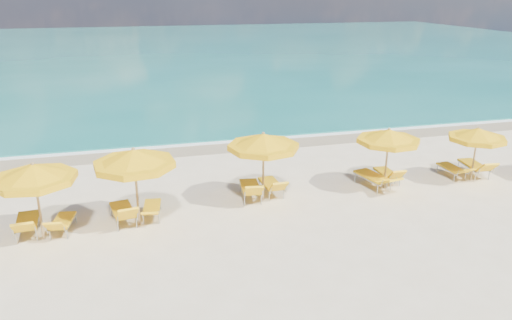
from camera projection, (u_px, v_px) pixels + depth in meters
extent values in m
plane|color=beige|center=(267.00, 206.00, 17.31)|extent=(120.00, 120.00, 0.00)
cube|color=#126961|center=(160.00, 50.00, 61.19)|extent=(120.00, 80.00, 0.30)
cube|color=tan|center=(225.00, 145.00, 24.07)|extent=(120.00, 2.60, 0.01)
cube|color=white|center=(222.00, 140.00, 24.80)|extent=(120.00, 1.20, 0.03)
cube|color=white|center=(101.00, 108.00, 31.40)|extent=(14.00, 0.36, 0.05)
cube|color=white|center=(280.00, 80.00, 41.17)|extent=(18.00, 0.30, 0.05)
cylinder|color=tan|center=(38.00, 203.00, 14.67)|extent=(0.07, 0.07, 2.35)
cone|color=yellow|center=(34.00, 172.00, 14.34)|extent=(2.92, 2.92, 0.47)
cylinder|color=yellow|center=(35.00, 179.00, 14.42)|extent=(2.95, 2.95, 0.19)
sphere|color=tan|center=(32.00, 164.00, 14.27)|extent=(0.10, 0.10, 0.10)
cylinder|color=tan|center=(137.00, 189.00, 15.58)|extent=(0.08, 0.08, 2.48)
cone|color=yellow|center=(134.00, 157.00, 15.24)|extent=(3.12, 3.12, 0.50)
cylinder|color=yellow|center=(135.00, 164.00, 15.31)|extent=(3.15, 3.15, 0.20)
sphere|color=tan|center=(133.00, 149.00, 15.15)|extent=(0.11, 0.11, 0.11)
cylinder|color=tan|center=(263.00, 168.00, 17.42)|extent=(0.08, 0.08, 2.43)
cone|color=yellow|center=(263.00, 140.00, 17.09)|extent=(2.81, 2.81, 0.49)
cylinder|color=yellow|center=(263.00, 147.00, 17.16)|extent=(2.84, 2.84, 0.19)
sphere|color=tan|center=(263.00, 133.00, 17.00)|extent=(0.11, 0.11, 0.11)
cylinder|color=tan|center=(387.00, 160.00, 18.56)|extent=(0.07, 0.07, 2.26)
cone|color=yellow|center=(389.00, 135.00, 18.25)|extent=(2.87, 2.87, 0.45)
cylinder|color=yellow|center=(388.00, 141.00, 18.32)|extent=(2.90, 2.90, 0.18)
sphere|color=tan|center=(389.00, 129.00, 18.17)|extent=(0.10, 0.10, 0.10)
cylinder|color=tan|center=(474.00, 155.00, 19.27)|extent=(0.07, 0.07, 2.11)
cone|color=yellow|center=(478.00, 133.00, 18.99)|extent=(2.48, 2.48, 0.42)
cylinder|color=yellow|center=(477.00, 138.00, 19.05)|extent=(2.50, 2.50, 0.17)
sphere|color=tan|center=(479.00, 128.00, 18.92)|extent=(0.09, 0.09, 0.09)
cube|color=yellow|center=(27.00, 221.00, 15.33)|extent=(0.72, 1.43, 0.09)
cube|color=yellow|center=(24.00, 227.00, 14.43)|extent=(0.66, 0.59, 0.50)
cube|color=yellow|center=(63.00, 221.00, 15.46)|extent=(0.72, 1.27, 0.07)
cube|color=yellow|center=(55.00, 226.00, 14.64)|extent=(0.60, 0.53, 0.45)
cube|color=yellow|center=(122.00, 210.00, 16.08)|extent=(0.85, 1.48, 0.09)
cube|color=yellow|center=(127.00, 214.00, 15.21)|extent=(0.70, 0.61, 0.54)
cube|color=yellow|center=(152.00, 207.00, 16.47)|extent=(0.67, 1.23, 0.07)
cube|color=yellow|center=(150.00, 214.00, 15.65)|extent=(0.58, 0.58, 0.32)
cube|color=yellow|center=(250.00, 187.00, 17.92)|extent=(0.79, 1.49, 0.09)
cube|color=yellow|center=(254.00, 191.00, 16.95)|extent=(0.69, 0.61, 0.53)
cube|color=yellow|center=(271.00, 183.00, 18.32)|extent=(0.64, 1.33, 0.08)
cube|color=yellow|center=(279.00, 187.00, 17.45)|extent=(0.61, 0.53, 0.48)
cube|color=yellow|center=(372.00, 176.00, 18.92)|extent=(0.93, 1.56, 0.09)
cube|color=yellow|center=(391.00, 181.00, 18.00)|extent=(0.77, 0.78, 0.38)
cube|color=yellow|center=(386.00, 173.00, 19.45)|extent=(0.61, 1.27, 0.08)
cube|color=yellow|center=(397.00, 175.00, 18.62)|extent=(0.57, 0.49, 0.47)
cube|color=yellow|center=(451.00, 168.00, 20.01)|extent=(0.55, 1.22, 0.08)
cube|color=yellow|center=(465.00, 171.00, 19.19)|extent=(0.55, 0.53, 0.36)
cube|color=yellow|center=(473.00, 165.00, 20.19)|extent=(0.78, 1.46, 0.09)
cube|color=yellow|center=(488.00, 167.00, 19.24)|extent=(0.68, 0.62, 0.49)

